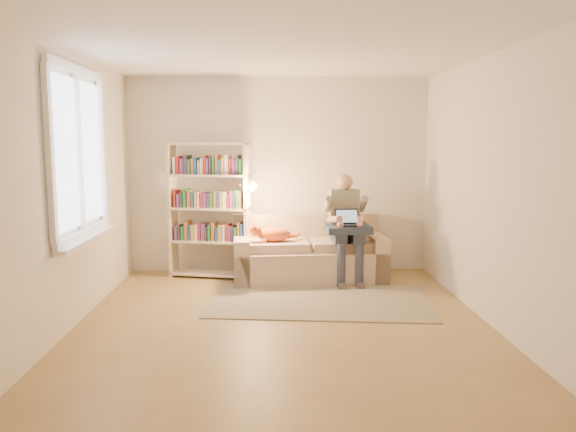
{
  "coord_description": "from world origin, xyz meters",
  "views": [
    {
      "loc": [
        -0.12,
        -5.32,
        1.77
      ],
      "look_at": [
        0.08,
        1.0,
        0.92
      ],
      "focal_mm": 35.0,
      "sensor_mm": 36.0,
      "label": 1
    }
  ],
  "objects_px": {
    "cat": "(273,234)",
    "bookshelf": "(210,203)",
    "sofa": "(309,256)",
    "laptop": "(345,221)",
    "person": "(346,221)"
  },
  "relations": [
    {
      "from": "sofa",
      "to": "laptop",
      "type": "height_order",
      "value": "laptop"
    },
    {
      "from": "sofa",
      "to": "person",
      "type": "xyz_separation_m",
      "value": [
        0.46,
        -0.12,
        0.47
      ]
    },
    {
      "from": "person",
      "to": "bookshelf",
      "type": "distance_m",
      "value": 1.75
    },
    {
      "from": "sofa",
      "to": "laptop",
      "type": "xyz_separation_m",
      "value": [
        0.43,
        -0.24,
        0.49
      ]
    },
    {
      "from": "cat",
      "to": "bookshelf",
      "type": "distance_m",
      "value": 0.93
    },
    {
      "from": "person",
      "to": "cat",
      "type": "relative_size",
      "value": 2.2
    },
    {
      "from": "person",
      "to": "sofa",
      "type": "bearing_deg",
      "value": 161.84
    },
    {
      "from": "cat",
      "to": "laptop",
      "type": "height_order",
      "value": "laptop"
    },
    {
      "from": "laptop",
      "to": "sofa",
      "type": "bearing_deg",
      "value": 147.82
    },
    {
      "from": "sofa",
      "to": "person",
      "type": "height_order",
      "value": "person"
    },
    {
      "from": "laptop",
      "to": "bookshelf",
      "type": "relative_size",
      "value": 0.17
    },
    {
      "from": "person",
      "to": "laptop",
      "type": "relative_size",
      "value": 4.5
    },
    {
      "from": "sofa",
      "to": "bookshelf",
      "type": "xyz_separation_m",
      "value": [
        -1.27,
        0.12,
        0.68
      ]
    },
    {
      "from": "sofa",
      "to": "cat",
      "type": "height_order",
      "value": "sofa"
    },
    {
      "from": "sofa",
      "to": "laptop",
      "type": "relative_size",
      "value": 6.49
    }
  ]
}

